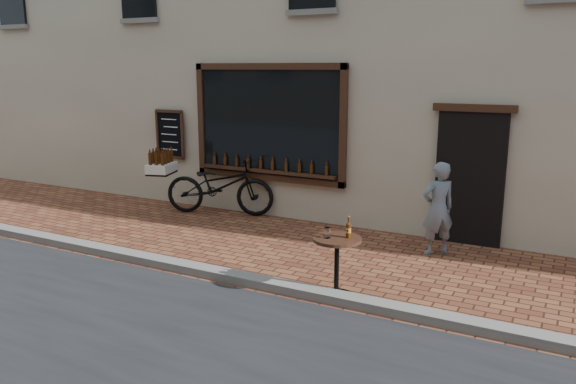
% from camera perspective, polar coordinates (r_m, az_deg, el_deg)
% --- Properties ---
extents(ground, '(90.00, 90.00, 0.00)m').
position_cam_1_polar(ground, '(7.45, -2.46, -10.31)').
color(ground, '#572A1C').
rests_on(ground, ground).
extents(kerb, '(90.00, 0.25, 0.12)m').
position_cam_1_polar(kerb, '(7.59, -1.69, -9.37)').
color(kerb, slate).
rests_on(kerb, ground).
extents(cargo_bicycle, '(2.64, 1.42, 1.24)m').
position_cam_1_polar(cargo_bicycle, '(11.30, -7.17, 0.71)').
color(cargo_bicycle, black).
rests_on(cargo_bicycle, ground).
extents(bistro_table, '(0.62, 0.62, 1.07)m').
position_cam_1_polar(bistro_table, '(7.17, 5.01, -6.38)').
color(bistro_table, black).
rests_on(bistro_table, ground).
extents(pedestrian, '(0.64, 0.62, 1.48)m').
position_cam_1_polar(pedestrian, '(9.06, 14.99, -1.63)').
color(pedestrian, slate).
rests_on(pedestrian, ground).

